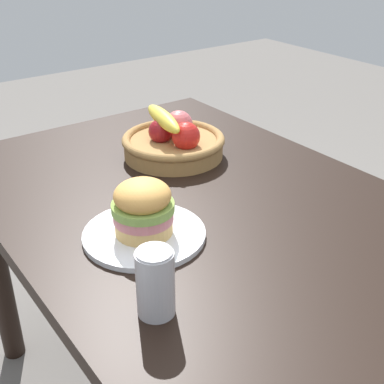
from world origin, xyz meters
TOP-DOWN VIEW (x-y plane):
  - dining_table at (0.00, 0.00)m, footprint 1.40×0.90m
  - plate at (0.02, -0.19)m, footprint 0.26×0.26m
  - sandwich at (0.02, -0.19)m, footprint 0.13×0.13m
  - soda_can at (0.24, -0.30)m, footprint 0.07×0.07m
  - fruit_basket at (-0.29, 0.10)m, footprint 0.29×0.29m

SIDE VIEW (x-z plane):
  - dining_table at x=0.00m, z-range 0.27..1.02m
  - plate at x=0.02m, z-range 0.75..0.76m
  - fruit_basket at x=-0.29m, z-range 0.73..0.86m
  - soda_can at x=0.24m, z-range 0.75..0.88m
  - sandwich at x=0.02m, z-range 0.76..0.88m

